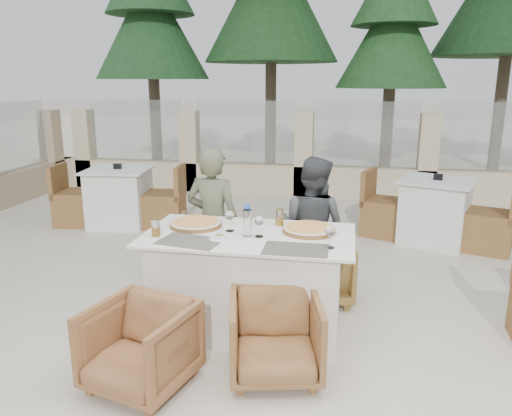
% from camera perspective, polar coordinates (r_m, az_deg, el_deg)
% --- Properties ---
extents(ground, '(80.00, 80.00, 0.00)m').
position_cam_1_polar(ground, '(4.12, -1.20, -13.21)').
color(ground, beige).
rests_on(ground, ground).
extents(sand_patch, '(30.00, 16.00, 0.01)m').
position_cam_1_polar(sand_patch, '(17.69, 8.25, 8.12)').
color(sand_patch, '#F2E3C6').
rests_on(sand_patch, ground).
extents(perimeter_wall_far, '(10.00, 0.34, 1.60)m').
position_cam_1_polar(perimeter_wall_far, '(8.48, 5.49, 6.85)').
color(perimeter_wall_far, beige).
rests_on(perimeter_wall_far, ground).
extents(pine_far_left, '(2.42, 2.42, 5.50)m').
position_cam_1_polar(pine_far_left, '(11.43, -11.84, 18.37)').
color(pine_far_left, '#1F4922').
rests_on(pine_far_left, ground).
extents(pine_mid_left, '(2.86, 2.86, 6.50)m').
position_cam_1_polar(pine_mid_left, '(11.29, 1.77, 21.25)').
color(pine_mid_left, '#1C431C').
rests_on(pine_mid_left, ground).
extents(pine_centre, '(2.20, 2.20, 5.00)m').
position_cam_1_polar(pine_centre, '(10.81, 15.29, 17.08)').
color(pine_centre, '#214E21').
rests_on(pine_centre, ground).
extents(pine_mid_right, '(2.99, 2.99, 6.80)m').
position_cam_1_polar(pine_mid_right, '(11.86, 27.23, 20.16)').
color(pine_mid_right, '#183B1A').
rests_on(pine_mid_right, ground).
extents(dining_table, '(1.60, 0.90, 0.77)m').
position_cam_1_polar(dining_table, '(3.95, -0.82, -8.34)').
color(dining_table, silver).
rests_on(dining_table, ground).
extents(placemat_near_left, '(0.50, 0.37, 0.00)m').
position_cam_1_polar(placemat_near_left, '(3.67, -7.56, -3.77)').
color(placemat_near_left, '#5A574D').
rests_on(placemat_near_left, dining_table).
extents(placemat_near_right, '(0.45, 0.30, 0.00)m').
position_cam_1_polar(placemat_near_right, '(3.48, 4.57, -4.72)').
color(placemat_near_right, '#534F47').
rests_on(placemat_near_right, dining_table).
extents(pizza_left, '(0.48, 0.48, 0.05)m').
position_cam_1_polar(pizza_left, '(4.03, -6.89, -1.72)').
color(pizza_left, '#DD5D1E').
rests_on(pizza_left, dining_table).
extents(pizza_right, '(0.45, 0.45, 0.05)m').
position_cam_1_polar(pizza_right, '(3.88, 6.08, -2.37)').
color(pizza_right, '#CE631C').
rests_on(pizza_right, dining_table).
extents(water_bottle, '(0.07, 0.07, 0.24)m').
position_cam_1_polar(water_bottle, '(3.73, -1.00, -1.44)').
color(water_bottle, '#A7C5DC').
rests_on(water_bottle, dining_table).
extents(wine_glass_centre, '(0.09, 0.09, 0.18)m').
position_cam_1_polar(wine_glass_centre, '(3.86, -3.02, -1.36)').
color(wine_glass_centre, white).
rests_on(wine_glass_centre, dining_table).
extents(wine_glass_near, '(0.08, 0.08, 0.18)m').
position_cam_1_polar(wine_glass_near, '(3.72, 0.36, -1.96)').
color(wine_glass_near, white).
rests_on(wine_glass_near, dining_table).
extents(wine_glass_corner, '(0.08, 0.08, 0.18)m').
position_cam_1_polar(wine_glass_corner, '(3.51, 8.50, -3.14)').
color(wine_glass_corner, white).
rests_on(wine_glass_corner, dining_table).
extents(beer_glass_left, '(0.08, 0.08, 0.13)m').
position_cam_1_polar(beer_glass_left, '(3.82, -11.39, -2.22)').
color(beer_glass_left, '#C1821B').
rests_on(beer_glass_left, dining_table).
extents(beer_glass_right, '(0.08, 0.08, 0.13)m').
position_cam_1_polar(beer_glass_right, '(4.02, 2.72, -1.08)').
color(beer_glass_right, orange).
rests_on(beer_glass_right, dining_table).
extents(olive_dish, '(0.12, 0.12, 0.04)m').
position_cam_1_polar(olive_dish, '(3.69, -4.21, -3.28)').
color(olive_dish, white).
rests_on(olive_dish, dining_table).
extents(armchair_far_left, '(0.80, 0.81, 0.63)m').
position_cam_1_polar(armchair_far_left, '(4.92, -4.93, -4.55)').
color(armchair_far_left, brown).
rests_on(armchair_far_left, ground).
extents(armchair_far_right, '(0.72, 0.73, 0.56)m').
position_cam_1_polar(armchair_far_right, '(4.48, 6.83, -7.05)').
color(armchair_far_right, brown).
rests_on(armchair_far_right, ground).
extents(armchair_near_left, '(0.73, 0.74, 0.56)m').
position_cam_1_polar(armchair_near_left, '(3.35, -13.09, -15.17)').
color(armchair_near_left, brown).
rests_on(armchair_near_left, ground).
extents(armchair_near_right, '(0.71, 0.72, 0.55)m').
position_cam_1_polar(armchair_near_right, '(3.39, 2.21, -14.49)').
color(armchair_near_right, brown).
rests_on(armchair_near_right, ground).
extents(diner_left, '(0.53, 0.38, 1.35)m').
position_cam_1_polar(diner_left, '(4.47, -4.92, -1.68)').
color(diner_left, '#565A41').
rests_on(diner_left, ground).
extents(diner_right, '(0.77, 0.69, 1.28)m').
position_cam_1_polar(diner_right, '(4.41, 6.44, -2.38)').
color(diner_right, '#3E4144').
rests_on(diner_right, ground).
extents(bg_table_a, '(1.72, 1.01, 0.77)m').
position_cam_1_polar(bg_table_a, '(6.93, -15.31, 1.20)').
color(bg_table_a, silver).
rests_on(bg_table_a, ground).
extents(bg_table_b, '(1.82, 1.32, 0.77)m').
position_cam_1_polar(bg_table_b, '(6.34, 19.78, -0.37)').
color(bg_table_b, silver).
rests_on(bg_table_b, ground).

